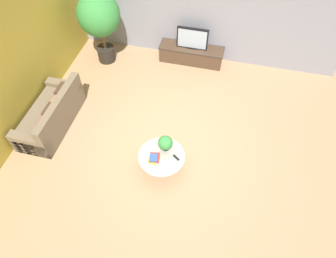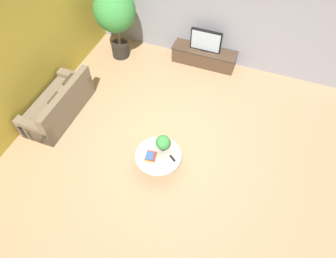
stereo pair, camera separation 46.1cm
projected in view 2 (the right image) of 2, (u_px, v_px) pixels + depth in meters
name	position (u px, v px, depth m)	size (l,w,h in m)	color
ground_plane	(167.00, 146.00, 6.52)	(24.00, 24.00, 0.00)	#9E7A56
back_wall_stone	(215.00, 7.00, 7.21)	(7.40, 0.12, 3.00)	gray
side_wall_left	(23.00, 51.00, 6.16)	(0.12, 7.40, 3.00)	gold
media_console	(204.00, 56.00, 8.04)	(1.72, 0.50, 0.44)	#473323
television	(206.00, 41.00, 7.65)	(0.81, 0.13, 0.58)	black
coffee_table	(158.00, 158.00, 6.00)	(0.94, 0.94, 0.38)	#756656
couch_by_wall	(59.00, 105.00, 6.86)	(0.84, 1.83, 0.84)	brown
potted_palm_tall	(115.00, 13.00, 7.42)	(1.04, 1.04, 1.91)	black
potted_plant_tabletop	(163.00, 143.00, 5.85)	(0.29, 0.29, 0.36)	black
book_stack	(150.00, 156.00, 5.84)	(0.22, 0.26, 0.10)	gold
remote_black	(172.00, 158.00, 5.86)	(0.04, 0.16, 0.02)	black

